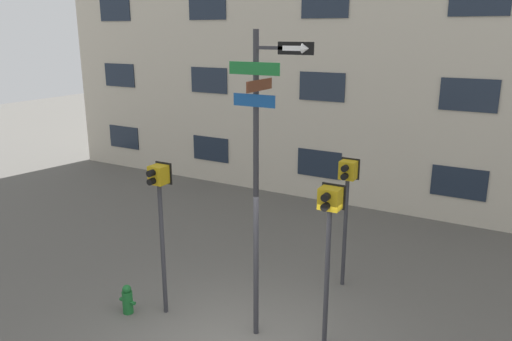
{
  "coord_description": "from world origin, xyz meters",
  "views": [
    {
      "loc": [
        3.58,
        -5.69,
        5.05
      ],
      "look_at": [
        -0.17,
        0.9,
        2.93
      ],
      "focal_mm": 35.0,
      "sensor_mm": 36.0,
      "label": 1
    }
  ],
  "objects": [
    {
      "name": "building_facade",
      "position": [
        0.0,
        8.31,
        5.81
      ],
      "size": [
        24.0,
        0.64,
        11.63
      ],
      "color": "beige",
      "rests_on": "ground_plane"
    },
    {
      "name": "pedestrian_signal_right",
      "position": [
        0.99,
        1.16,
        2.16
      ],
      "size": [
        0.39,
        0.4,
        2.78
      ],
      "color": "#2D2D33",
      "rests_on": "ground_plane"
    },
    {
      "name": "street_sign_pole",
      "position": [
        -0.1,
        0.89,
        3.05
      ],
      "size": [
        1.36,
        0.75,
        5.08
      ],
      "color": "#2D2D33",
      "rests_on": "ground_plane"
    },
    {
      "name": "pedestrian_signal_left",
      "position": [
        -1.96,
        0.65,
        2.17
      ],
      "size": [
        0.34,
        0.4,
        2.85
      ],
      "color": "#2D2D33",
      "rests_on": "ground_plane"
    },
    {
      "name": "pedestrian_signal_across",
      "position": [
        0.53,
        3.28,
        2.07
      ],
      "size": [
        0.37,
        0.4,
        2.66
      ],
      "color": "#2D2D33",
      "rests_on": "ground_plane"
    },
    {
      "name": "fire_hydrant",
      "position": [
        -2.55,
        0.28,
        0.27
      ],
      "size": [
        0.35,
        0.19,
        0.57
      ],
      "color": "#196028",
      "rests_on": "ground_plane"
    }
  ]
}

